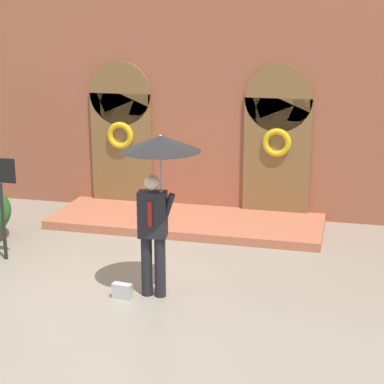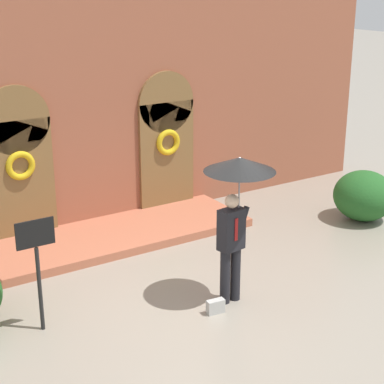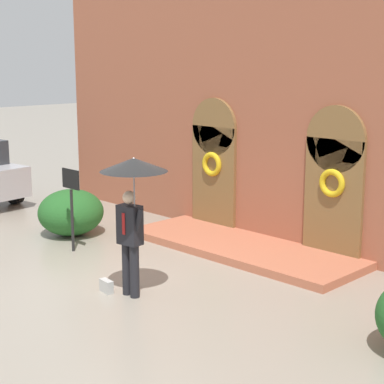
# 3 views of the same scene
# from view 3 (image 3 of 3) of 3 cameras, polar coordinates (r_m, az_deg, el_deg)

# --- Properties ---
(ground_plane) EXTENTS (80.00, 80.00, 0.00)m
(ground_plane) POSITION_cam_3_polar(r_m,az_deg,el_deg) (11.34, -5.85, -8.46)
(ground_plane) COLOR gray
(building_facade) EXTENTS (14.00, 2.30, 5.60)m
(building_facade) POSITION_cam_3_polar(r_m,az_deg,el_deg) (13.69, 7.61, 6.51)
(building_facade) COLOR #9E563D
(building_facade) RESTS_ON ground
(person_with_umbrella) EXTENTS (1.10, 1.10, 2.36)m
(person_with_umbrella) POSITION_cam_3_polar(r_m,az_deg,el_deg) (10.38, -5.28, 0.63)
(person_with_umbrella) COLOR black
(person_with_umbrella) RESTS_ON ground
(handbag) EXTENTS (0.29, 0.15, 0.22)m
(handbag) POSITION_cam_3_polar(r_m,az_deg,el_deg) (11.13, -7.61, -8.29)
(handbag) COLOR #B7B7B2
(handbag) RESTS_ON ground
(sign_post) EXTENTS (0.56, 0.06, 1.72)m
(sign_post) POSITION_cam_3_polar(r_m,az_deg,el_deg) (13.28, -10.68, -0.37)
(sign_post) COLOR black
(sign_post) RESTS_ON ground
(shrub_left) EXTENTS (1.43, 1.49, 1.04)m
(shrub_left) POSITION_cam_3_polar(r_m,az_deg,el_deg) (14.68, -10.71, -1.78)
(shrub_left) COLOR #235B23
(shrub_left) RESTS_ON ground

